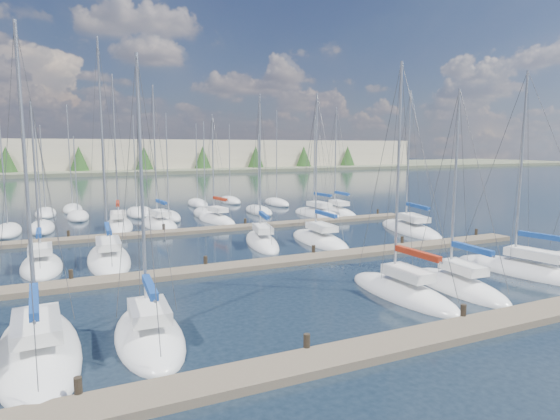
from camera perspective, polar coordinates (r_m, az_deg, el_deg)
name	(u,v)px	position (r m, az deg, el deg)	size (l,w,h in m)	color
ground	(153,199)	(73.46, -15.21, 1.32)	(400.00, 400.00, 0.00)	#192532
dock_near	(405,342)	(20.05, 15.04, -15.28)	(44.00, 1.93, 1.10)	#6B5E4C
dock_mid	(267,263)	(31.49, -1.55, -6.50)	(44.00, 1.93, 1.10)	#6B5E4C
dock_far	(209,230)	(44.42, -8.69, -2.38)	(44.00, 1.93, 1.10)	#6B5E4C
sailboat_k	(262,242)	(38.23, -2.22, -3.89)	(3.97, 8.67, 12.82)	white
sailboat_e	(458,286)	(28.13, 20.83, -8.69)	(2.68, 7.32, 11.74)	white
sailboat_i	(109,258)	(34.73, -20.15, -5.57)	(3.19, 10.05, 15.96)	white
sailboat_l	(319,240)	(39.08, 4.81, -3.68)	(3.14, 8.65, 12.93)	white
sailboat_p	(217,220)	(49.89, -7.74, -1.21)	(3.51, 7.19, 11.96)	white
sailboat_h	(42,266)	(34.37, -27.07, -6.10)	(2.72, 6.73, 11.51)	white
sailboat_c	(149,336)	(20.64, -15.66, -14.54)	(3.02, 7.37, 12.31)	white
sailboat_n	(119,226)	(48.54, -19.05, -1.81)	(3.49, 8.92, 15.53)	white
sailboat_q	(317,214)	(54.00, 4.55, -0.49)	(3.62, 8.62, 12.20)	white
sailboat_m	(410,229)	(45.60, 15.57, -2.29)	(5.21, 10.52, 13.77)	white
sailboat_f	(526,271)	(33.20, 27.84, -6.62)	(4.48, 9.61, 13.19)	white
sailboat_o	(159,224)	(48.39, -14.51, -1.66)	(3.57, 8.04, 14.60)	white
sailboat_d	(402,293)	(26.11, 14.69, -9.71)	(2.78, 7.97, 12.98)	white
sailboat_b	(38,351)	(20.82, -27.37, -14.97)	(3.49, 9.87, 13.23)	white
sailboat_r	(337,212)	(55.67, 7.00, -0.26)	(2.69, 8.08, 13.16)	white
distant_boats	(139,212)	(56.84, -16.78, -0.26)	(36.93, 20.75, 13.30)	#9EA0A5
shoreline	(58,148)	(161.82, -25.41, 6.86)	(400.00, 60.00, 38.00)	#666B51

